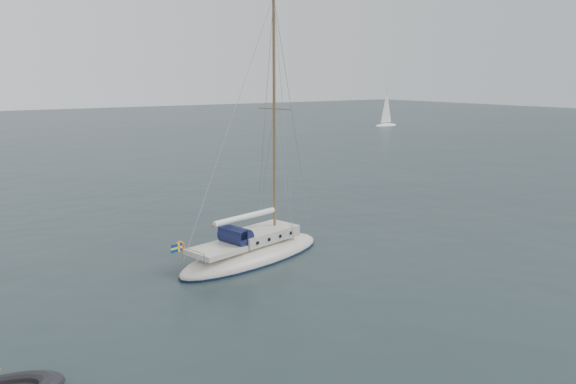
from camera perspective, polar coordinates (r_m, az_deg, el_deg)
ground at (r=27.66m, az=-0.37°, el=-7.79°), size 300.00×300.00×0.00m
sailboat at (r=28.80m, az=-3.59°, el=-4.85°), size 9.61×2.88×13.68m
dinghy at (r=27.71m, az=-7.28°, el=-7.46°), size 2.82×1.28×0.40m
distant_yacht_b at (r=108.35m, az=9.96°, el=8.27°), size 5.53×2.95×7.33m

